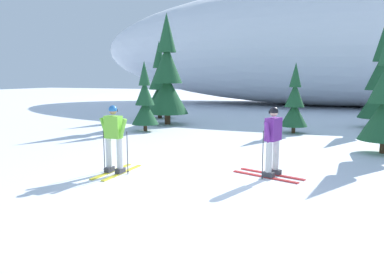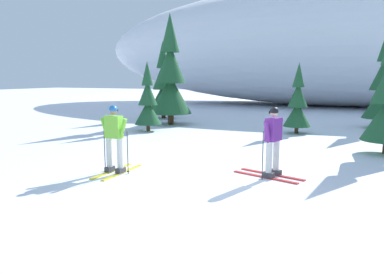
{
  "view_description": "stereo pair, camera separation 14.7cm",
  "coord_description": "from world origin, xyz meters",
  "px_view_note": "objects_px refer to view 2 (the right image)",
  "views": [
    {
      "loc": [
        3.23,
        -8.02,
        2.39
      ],
      "look_at": [
        -0.19,
        0.3,
        0.95
      ],
      "focal_mm": 35.14,
      "sensor_mm": 36.0,
      "label": 1
    },
    {
      "loc": [
        3.36,
        -7.96,
        2.39
      ],
      "look_at": [
        -0.19,
        0.3,
        0.95
      ],
      "focal_mm": 35.14,
      "sensor_mm": 36.0,
      "label": 2
    }
  ],
  "objects_px": {
    "pine_tree_center": "(298,104)",
    "pine_tree_far_left": "(163,86)",
    "pine_tree_left": "(170,79)",
    "pine_tree_center_left": "(148,102)",
    "skier_purple_jacket": "(273,141)",
    "skier_lime_jacket": "(114,138)"
  },
  "relations": [
    {
      "from": "skier_purple_jacket",
      "to": "pine_tree_left",
      "type": "relative_size",
      "value": 0.32
    },
    {
      "from": "skier_purple_jacket",
      "to": "pine_tree_center_left",
      "type": "bearing_deg",
      "value": 139.65
    },
    {
      "from": "skier_lime_jacket",
      "to": "pine_tree_left",
      "type": "height_order",
      "value": "pine_tree_left"
    },
    {
      "from": "pine_tree_left",
      "to": "pine_tree_center_left",
      "type": "bearing_deg",
      "value": -86.42
    },
    {
      "from": "pine_tree_center",
      "to": "pine_tree_center_left",
      "type": "bearing_deg",
      "value": -163.04
    },
    {
      "from": "pine_tree_far_left",
      "to": "pine_tree_center",
      "type": "xyz_separation_m",
      "value": [
        8.07,
        -3.15,
        -0.6
      ]
    },
    {
      "from": "pine_tree_far_left",
      "to": "pine_tree_center",
      "type": "height_order",
      "value": "pine_tree_far_left"
    },
    {
      "from": "skier_lime_jacket",
      "to": "skier_purple_jacket",
      "type": "height_order",
      "value": "skier_lime_jacket"
    },
    {
      "from": "pine_tree_center_left",
      "to": "pine_tree_center",
      "type": "height_order",
      "value": "pine_tree_center_left"
    },
    {
      "from": "skier_lime_jacket",
      "to": "skier_purple_jacket",
      "type": "xyz_separation_m",
      "value": [
        3.69,
        1.18,
        -0.0
      ]
    },
    {
      "from": "pine_tree_far_left",
      "to": "skier_purple_jacket",
      "type": "bearing_deg",
      "value": -51.45
    },
    {
      "from": "pine_tree_center_left",
      "to": "pine_tree_center",
      "type": "xyz_separation_m",
      "value": [
        6.21,
        1.89,
        -0.04
      ]
    },
    {
      "from": "pine_tree_center_left",
      "to": "pine_tree_center",
      "type": "distance_m",
      "value": 6.49
    },
    {
      "from": "pine_tree_far_left",
      "to": "skier_lime_jacket",
      "type": "bearing_deg",
      "value": -67.83
    },
    {
      "from": "pine_tree_far_left",
      "to": "pine_tree_left",
      "type": "distance_m",
      "value": 3.02
    },
    {
      "from": "skier_purple_jacket",
      "to": "pine_tree_left",
      "type": "height_order",
      "value": "pine_tree_left"
    },
    {
      "from": "skier_purple_jacket",
      "to": "pine_tree_center",
      "type": "relative_size",
      "value": 0.6
    },
    {
      "from": "pine_tree_far_left",
      "to": "pine_tree_center",
      "type": "bearing_deg",
      "value": -21.33
    },
    {
      "from": "skier_purple_jacket",
      "to": "pine_tree_far_left",
      "type": "height_order",
      "value": "pine_tree_far_left"
    },
    {
      "from": "skier_lime_jacket",
      "to": "pine_tree_far_left",
      "type": "height_order",
      "value": "pine_tree_far_left"
    },
    {
      "from": "pine_tree_left",
      "to": "pine_tree_center_left",
      "type": "height_order",
      "value": "pine_tree_left"
    },
    {
      "from": "pine_tree_center",
      "to": "pine_tree_far_left",
      "type": "bearing_deg",
      "value": 158.67
    }
  ]
}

